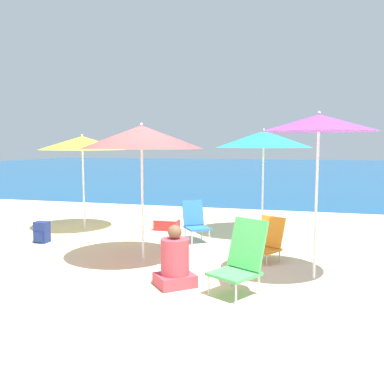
{
  "coord_description": "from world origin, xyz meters",
  "views": [
    {
      "loc": [
        2.31,
        -5.88,
        1.84
      ],
      "look_at": [
        0.3,
        1.31,
        1.0
      ],
      "focal_mm": 40.0,
      "sensor_mm": 36.0,
      "label": 1
    }
  ],
  "objects_px": {
    "beach_umbrella_purple": "(319,123)",
    "beach_umbrella_teal": "(264,139)",
    "seagull": "(190,218)",
    "beach_chair_orange": "(268,240)",
    "beach_umbrella_red": "(142,137)",
    "beach_chair_green": "(241,258)",
    "beach_chair_blue": "(195,221)",
    "cooler_box": "(167,223)",
    "beach_umbrella_yellow": "(82,143)",
    "backpack_navy": "(42,232)",
    "person_seated_near": "(175,262)"
  },
  "relations": [
    {
      "from": "seagull",
      "to": "beach_umbrella_teal",
      "type": "bearing_deg",
      "value": -24.75
    },
    {
      "from": "beach_chair_orange",
      "to": "backpack_navy",
      "type": "bearing_deg",
      "value": -152.82
    },
    {
      "from": "beach_chair_green",
      "to": "cooler_box",
      "type": "relative_size",
      "value": 1.76
    },
    {
      "from": "beach_umbrella_teal",
      "to": "beach_chair_green",
      "type": "xyz_separation_m",
      "value": [
        0.13,
        -3.47,
        -1.49
      ]
    },
    {
      "from": "beach_umbrella_red",
      "to": "backpack_navy",
      "type": "height_order",
      "value": "beach_umbrella_red"
    },
    {
      "from": "beach_umbrella_purple",
      "to": "beach_chair_orange",
      "type": "height_order",
      "value": "beach_umbrella_purple"
    },
    {
      "from": "beach_chair_green",
      "to": "person_seated_near",
      "type": "distance_m",
      "value": 0.87
    },
    {
      "from": "beach_chair_green",
      "to": "seagull",
      "type": "height_order",
      "value": "beach_chair_green"
    },
    {
      "from": "beach_chair_blue",
      "to": "cooler_box",
      "type": "xyz_separation_m",
      "value": [
        -0.86,
        0.84,
        -0.25
      ]
    },
    {
      "from": "beach_umbrella_red",
      "to": "beach_umbrella_teal",
      "type": "bearing_deg",
      "value": 57.67
    },
    {
      "from": "beach_umbrella_teal",
      "to": "beach_chair_blue",
      "type": "height_order",
      "value": "beach_umbrella_teal"
    },
    {
      "from": "beach_umbrella_yellow",
      "to": "beach_umbrella_teal",
      "type": "bearing_deg",
      "value": 7.14
    },
    {
      "from": "seagull",
      "to": "beach_chair_green",
      "type": "bearing_deg",
      "value": -66.22
    },
    {
      "from": "beach_umbrella_yellow",
      "to": "beach_chair_blue",
      "type": "distance_m",
      "value": 3.0
    },
    {
      "from": "beach_chair_green",
      "to": "seagull",
      "type": "bearing_deg",
      "value": 143.2
    },
    {
      "from": "beach_umbrella_yellow",
      "to": "backpack_navy",
      "type": "distance_m",
      "value": 2.13
    },
    {
      "from": "beach_umbrella_purple",
      "to": "backpack_navy",
      "type": "bearing_deg",
      "value": 169.7
    },
    {
      "from": "beach_chair_blue",
      "to": "cooler_box",
      "type": "height_order",
      "value": "beach_chair_blue"
    },
    {
      "from": "cooler_box",
      "to": "seagull",
      "type": "height_order",
      "value": "cooler_box"
    },
    {
      "from": "beach_umbrella_yellow",
      "to": "person_seated_near",
      "type": "relative_size",
      "value": 2.53
    },
    {
      "from": "beach_umbrella_yellow",
      "to": "beach_chair_orange",
      "type": "relative_size",
      "value": 2.97
    },
    {
      "from": "beach_umbrella_purple",
      "to": "person_seated_near",
      "type": "xyz_separation_m",
      "value": [
        -1.74,
        -0.79,
        -1.8
      ]
    },
    {
      "from": "cooler_box",
      "to": "backpack_navy",
      "type": "bearing_deg",
      "value": -136.88
    },
    {
      "from": "backpack_navy",
      "to": "beach_chair_blue",
      "type": "bearing_deg",
      "value": 18.58
    },
    {
      "from": "beach_chair_green",
      "to": "cooler_box",
      "type": "height_order",
      "value": "beach_chair_green"
    },
    {
      "from": "beach_chair_orange",
      "to": "backpack_navy",
      "type": "xyz_separation_m",
      "value": [
        -4.2,
        0.08,
        -0.13
      ]
    },
    {
      "from": "beach_chair_orange",
      "to": "seagull",
      "type": "bearing_deg",
      "value": 155.75
    },
    {
      "from": "beach_chair_blue",
      "to": "beach_chair_green",
      "type": "bearing_deg",
      "value": -98.81
    },
    {
      "from": "beach_umbrella_purple",
      "to": "beach_umbrella_teal",
      "type": "distance_m",
      "value": 2.87
    },
    {
      "from": "beach_umbrella_purple",
      "to": "beach_umbrella_red",
      "type": "bearing_deg",
      "value": 175.86
    },
    {
      "from": "beach_umbrella_yellow",
      "to": "beach_chair_blue",
      "type": "height_order",
      "value": "beach_umbrella_yellow"
    },
    {
      "from": "person_seated_near",
      "to": "cooler_box",
      "type": "bearing_deg",
      "value": 159.72
    },
    {
      "from": "beach_umbrella_red",
      "to": "cooler_box",
      "type": "distance_m",
      "value": 3.08
    },
    {
      "from": "beach_chair_orange",
      "to": "beach_chair_blue",
      "type": "bearing_deg",
      "value": 174.04
    },
    {
      "from": "beach_umbrella_yellow",
      "to": "beach_chair_green",
      "type": "bearing_deg",
      "value": -37.64
    },
    {
      "from": "beach_umbrella_red",
      "to": "beach_chair_green",
      "type": "xyz_separation_m",
      "value": [
        1.71,
        -0.98,
        -1.5
      ]
    },
    {
      "from": "beach_umbrella_yellow",
      "to": "beach_chair_orange",
      "type": "bearing_deg",
      "value": -19.05
    },
    {
      "from": "beach_umbrella_teal",
      "to": "beach_chair_green",
      "type": "bearing_deg",
      "value": -87.88
    },
    {
      "from": "beach_umbrella_yellow",
      "to": "seagull",
      "type": "bearing_deg",
      "value": 32.6
    },
    {
      "from": "beach_chair_blue",
      "to": "person_seated_near",
      "type": "bearing_deg",
      "value": -115.85
    },
    {
      "from": "beach_chair_blue",
      "to": "backpack_navy",
      "type": "xyz_separation_m",
      "value": [
        -2.73,
        -0.92,
        -0.2
      ]
    },
    {
      "from": "beach_chair_orange",
      "to": "backpack_navy",
      "type": "height_order",
      "value": "beach_chair_orange"
    },
    {
      "from": "beach_umbrella_red",
      "to": "beach_chair_green",
      "type": "bearing_deg",
      "value": -29.77
    },
    {
      "from": "beach_chair_blue",
      "to": "seagull",
      "type": "height_order",
      "value": "beach_chair_blue"
    },
    {
      "from": "beach_umbrella_red",
      "to": "beach_chair_orange",
      "type": "xyz_separation_m",
      "value": [
        1.87,
        0.62,
        -1.62
      ]
    },
    {
      "from": "cooler_box",
      "to": "seagull",
      "type": "distance_m",
      "value": 0.88
    },
    {
      "from": "beach_umbrella_teal",
      "to": "beach_chair_blue",
      "type": "bearing_deg",
      "value": -143.5
    },
    {
      "from": "beach_umbrella_red",
      "to": "seagull",
      "type": "distance_m",
      "value": 3.77
    },
    {
      "from": "beach_chair_green",
      "to": "backpack_navy",
      "type": "xyz_separation_m",
      "value": [
        -4.03,
        1.68,
        -0.25
      ]
    },
    {
      "from": "beach_umbrella_purple",
      "to": "beach_umbrella_teal",
      "type": "bearing_deg",
      "value": 110.62
    }
  ]
}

